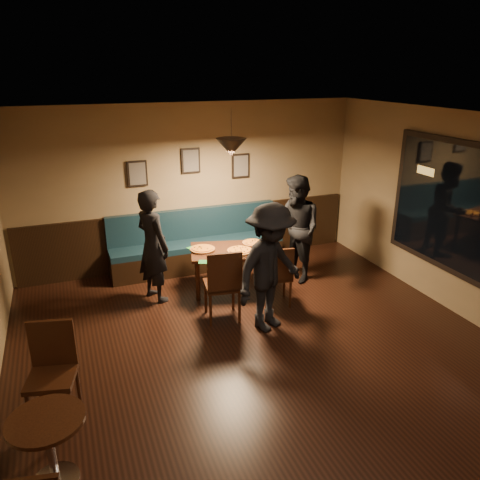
{
  "coord_description": "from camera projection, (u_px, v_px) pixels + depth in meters",
  "views": [
    {
      "loc": [
        -2.06,
        -4.17,
        3.33
      ],
      "look_at": [
        0.27,
        1.85,
        0.95
      ],
      "focal_mm": 35.25,
      "sensor_mm": 36.0,
      "label": 1
    }
  ],
  "objects": [
    {
      "name": "pendant_lamp",
      "position": [
        231.0,
        147.0,
        6.74
      ],
      "size": [
        0.44,
        0.44,
        0.25
      ],
      "primitive_type": "cone",
      "rotation": [
        3.14,
        0.0,
        0.0
      ],
      "color": "black",
      "rests_on": "ceiling"
    },
    {
      "name": "chair_near_left",
      "position": [
        222.0,
        283.0,
        6.48
      ],
      "size": [
        0.53,
        0.53,
        1.06
      ],
      "primitive_type": null,
      "rotation": [
        0.0,
        0.0,
        -0.14
      ],
      "color": "#321F0E",
      "rests_on": "floor"
    },
    {
      "name": "diner_right",
      "position": [
        297.0,
        229.0,
        7.58
      ],
      "size": [
        0.76,
        0.92,
        1.74
      ],
      "primitive_type": "imported",
      "rotation": [
        0.0,
        0.0,
        -1.44
      ],
      "color": "black",
      "rests_on": "floor"
    },
    {
      "name": "window_frame",
      "position": [
        460.0,
        210.0,
        6.42
      ],
      "size": [
        0.06,
        2.56,
        1.86
      ],
      "primitive_type": "cube",
      "color": "black",
      "rests_on": "wall_right"
    },
    {
      "name": "chair_near_right",
      "position": [
        276.0,
        274.0,
        6.91
      ],
      "size": [
        0.49,
        0.49,
        0.93
      ],
      "primitive_type": null,
      "rotation": [
        0.0,
        0.0,
        -0.2
      ],
      "color": "black",
      "rests_on": "floor"
    },
    {
      "name": "floor",
      "position": [
        276.0,
        370.0,
        5.5
      ],
      "size": [
        7.0,
        7.0,
        0.0
      ],
      "primitive_type": "plane",
      "color": "black",
      "rests_on": "ground"
    },
    {
      "name": "tabasco_bottle",
      "position": [
        266.0,
        243.0,
        7.39
      ],
      "size": [
        0.04,
        0.04,
        0.13
      ],
      "primitive_type": "cylinder",
      "rotation": [
        0.0,
        0.0,
        -0.39
      ],
      "color": "#A91805",
      "rests_on": "dining_table"
    },
    {
      "name": "picture_center",
      "position": [
        191.0,
        161.0,
        7.9
      ],
      "size": [
        0.32,
        0.04,
        0.42
      ],
      "primitive_type": "cube",
      "color": "black",
      "rests_on": "wall_back"
    },
    {
      "name": "pizza_b",
      "position": [
        240.0,
        251.0,
        7.18
      ],
      "size": [
        0.48,
        0.48,
        0.04
      ],
      "primitive_type": "cylinder",
      "rotation": [
        0.0,
        0.0,
        -0.26
      ],
      "color": "orange",
      "rests_on": "dining_table"
    },
    {
      "name": "dining_table",
      "position": [
        232.0,
        269.0,
        7.4
      ],
      "size": [
        1.42,
        1.09,
        0.67
      ],
      "primitive_type": "cube",
      "rotation": [
        0.0,
        0.0,
        -0.25
      ],
      "color": "#331B0E",
      "rests_on": "floor"
    },
    {
      "name": "soda_glass",
      "position": [
        275.0,
        247.0,
        7.19
      ],
      "size": [
        0.09,
        0.09,
        0.15
      ],
      "primitive_type": "cylinder",
      "rotation": [
        0.0,
        0.0,
        0.34
      ],
      "color": "black",
      "rests_on": "dining_table"
    },
    {
      "name": "wall_back",
      "position": [
        191.0,
        186.0,
        8.08
      ],
      "size": [
        6.0,
        0.0,
        6.0
      ],
      "primitive_type": "plane",
      "rotation": [
        1.57,
        0.0,
        0.0
      ],
      "color": "#8C704F",
      "rests_on": "ground"
    },
    {
      "name": "pizza_a",
      "position": [
        203.0,
        249.0,
        7.24
      ],
      "size": [
        0.4,
        0.4,
        0.04
      ],
      "primitive_type": "cylinder",
      "rotation": [
        0.0,
        0.0,
        0.04
      ],
      "color": "gold",
      "rests_on": "dining_table"
    },
    {
      "name": "pizza_c",
      "position": [
        253.0,
        243.0,
        7.51
      ],
      "size": [
        0.36,
        0.36,
        0.04
      ],
      "primitive_type": "cylinder",
      "rotation": [
        0.0,
        0.0,
        -0.06
      ],
      "color": "orange",
      "rests_on": "dining_table"
    },
    {
      "name": "napkin_b",
      "position": [
        204.0,
        262.0,
        6.82
      ],
      "size": [
        0.19,
        0.19,
        0.01
      ],
      "primitive_type": "cube",
      "rotation": [
        0.0,
        0.0,
        -0.39
      ],
      "color": "#1C6929",
      "rests_on": "dining_table"
    },
    {
      "name": "window_glass",
      "position": [
        458.0,
        210.0,
        6.41
      ],
      "size": [
        0.0,
        2.4,
        2.4
      ],
      "primitive_type": "plane",
      "rotation": [
        1.57,
        0.0,
        -1.57
      ],
      "color": "black",
      "rests_on": "wall_right"
    },
    {
      "name": "picture_left",
      "position": [
        137.0,
        174.0,
        7.65
      ],
      "size": [
        0.32,
        0.04,
        0.42
      ],
      "primitive_type": "cube",
      "color": "black",
      "rests_on": "wall_back"
    },
    {
      "name": "ceiling",
      "position": [
        283.0,
        125.0,
        4.53
      ],
      "size": [
        7.0,
        7.0,
        0.0
      ],
      "primitive_type": "plane",
      "rotation": [
        3.14,
        0.0,
        0.0
      ],
      "color": "silver",
      "rests_on": "ground"
    },
    {
      "name": "cafe_chair_far",
      "position": [
        51.0,
        376.0,
        4.58
      ],
      "size": [
        0.53,
        0.53,
        1.0
      ],
      "primitive_type": null,
      "rotation": [
        0.0,
        0.0,
        2.91
      ],
      "color": "black",
      "rests_on": "floor"
    },
    {
      "name": "booth_bench",
      "position": [
        198.0,
        241.0,
        8.13
      ],
      "size": [
        3.0,
        0.6,
        1.0
      ],
      "primitive_type": null,
      "color": "#0F232D",
      "rests_on": "ground"
    },
    {
      "name": "cafe_table",
      "position": [
        51.0,
        451.0,
        3.91
      ],
      "size": [
        0.74,
        0.74,
        0.66
      ],
      "primitive_type": "cylinder",
      "rotation": [
        0.0,
        0.0,
        0.19
      ],
      "color": "black",
      "rests_on": "floor"
    },
    {
      "name": "cutlery_set",
      "position": [
        243.0,
        258.0,
        6.96
      ],
      "size": [
        0.19,
        0.09,
        0.0
      ],
      "primitive_type": "cube",
      "rotation": [
        0.0,
        0.0,
        1.94
      ],
      "color": "#B4B4B9",
      "rests_on": "dining_table"
    },
    {
      "name": "diner_front",
      "position": [
        270.0,
        268.0,
        6.12
      ],
      "size": [
        1.29,
        1.06,
        1.74
      ],
      "primitive_type": "imported",
      "rotation": [
        0.0,
        0.0,
        0.43
      ],
      "color": "black",
      "rests_on": "floor"
    },
    {
      "name": "picture_right",
      "position": [
        241.0,
        166.0,
        8.25
      ],
      "size": [
        0.32,
        0.04,
        0.42
      ],
      "primitive_type": "cube",
      "color": "black",
      "rests_on": "wall_back"
    },
    {
      "name": "wainscot",
      "position": [
        193.0,
        236.0,
        8.36
      ],
      "size": [
        5.88,
        0.06,
        1.0
      ],
      "primitive_type": "cube",
      "color": "black",
      "rests_on": "ground"
    },
    {
      "name": "diner_left",
      "position": [
        153.0,
        246.0,
        6.92
      ],
      "size": [
        0.63,
        0.74,
        1.71
      ],
      "primitive_type": "imported",
      "rotation": [
        0.0,
        0.0,
        2.0
      ],
      "color": "black",
      "rests_on": "floor"
    },
    {
      "name": "napkin_a",
      "position": [
        193.0,
        248.0,
        7.33
      ],
      "size": [
        0.2,
        0.2,
        0.01
      ],
      "primitive_type": "cube",
      "rotation": [
        0.0,
        0.0,
        0.31
      ],
      "color": "#207A2B",
      "rests_on": "dining_table"
    }
  ]
}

